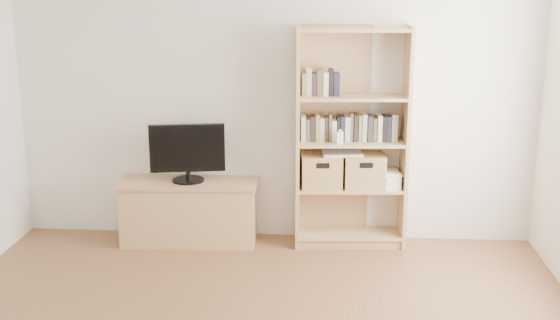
# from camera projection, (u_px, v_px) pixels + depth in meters

# --- Properties ---
(back_wall) EXTENTS (4.50, 0.02, 2.60)m
(back_wall) POSITION_uv_depth(u_px,v_px,m) (274.00, 92.00, 6.01)
(back_wall) COLOR white
(back_wall) RESTS_ON floor
(tv_stand) EXTENTS (1.17, 0.49, 0.53)m
(tv_stand) POSITION_uv_depth(u_px,v_px,m) (189.00, 213.00, 6.12)
(tv_stand) COLOR tan
(tv_stand) RESTS_ON floor
(bookshelf) EXTENTS (0.96, 0.40, 1.88)m
(bookshelf) POSITION_uv_depth(u_px,v_px,m) (351.00, 138.00, 5.90)
(bookshelf) COLOR tan
(bookshelf) RESTS_ON floor
(television) EXTENTS (0.64, 0.16, 0.50)m
(television) POSITION_uv_depth(u_px,v_px,m) (187.00, 153.00, 5.98)
(television) COLOR black
(television) RESTS_ON tv_stand
(books_row_mid) EXTENTS (0.90, 0.25, 0.24)m
(books_row_mid) POSITION_uv_depth(u_px,v_px,m) (351.00, 127.00, 5.89)
(books_row_mid) COLOR #B9AC94
(books_row_mid) RESTS_ON bookshelf
(books_row_upper) EXTENTS (0.43, 0.19, 0.22)m
(books_row_upper) POSITION_uv_depth(u_px,v_px,m) (327.00, 82.00, 5.80)
(books_row_upper) COLOR #B9AC94
(books_row_upper) RESTS_ON bookshelf
(baby_monitor) EXTENTS (0.06, 0.04, 0.10)m
(baby_monitor) POSITION_uv_depth(u_px,v_px,m) (340.00, 138.00, 5.79)
(baby_monitor) COLOR white
(baby_monitor) RESTS_ON bookshelf
(basket_left) EXTENTS (0.37, 0.32, 0.28)m
(basket_left) POSITION_uv_depth(u_px,v_px,m) (321.00, 170.00, 5.96)
(basket_left) COLOR #9D6F47
(basket_left) RESTS_ON bookshelf
(basket_right) EXTENTS (0.37, 0.31, 0.28)m
(basket_right) POSITION_uv_depth(u_px,v_px,m) (364.00, 170.00, 5.96)
(basket_right) COLOR #9D6F47
(basket_right) RESTS_ON bookshelf
(laptop) EXTENTS (0.36, 0.27, 0.03)m
(laptop) POSITION_uv_depth(u_px,v_px,m) (342.00, 153.00, 5.92)
(laptop) COLOR silver
(laptop) RESTS_ON basket_left
(magazine_stack) EXTENTS (0.21, 0.28, 0.12)m
(magazine_stack) POSITION_uv_depth(u_px,v_px,m) (388.00, 180.00, 5.98)
(magazine_stack) COLOR silver
(magazine_stack) RESTS_ON bookshelf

